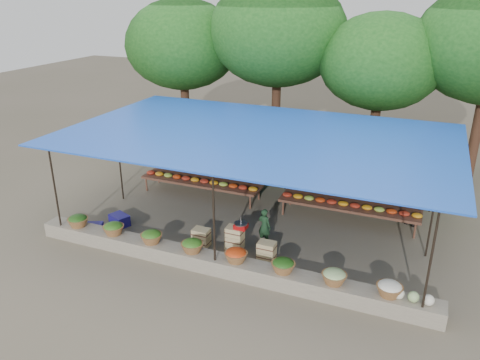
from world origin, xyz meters
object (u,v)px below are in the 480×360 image
at_px(crate_counter, 234,242).
at_px(blue_crate_front, 95,228).
at_px(vendor_seated, 264,226).
at_px(weighing_scale, 241,225).
at_px(blue_crate_back, 120,220).

xyz_separation_m(crate_counter, blue_crate_front, (-4.19, -0.49, -0.18)).
bearing_deg(crate_counter, vendor_seated, 53.07).
height_order(crate_counter, vendor_seated, vendor_seated).
xyz_separation_m(weighing_scale, vendor_seated, (0.38, 0.78, -0.33)).
height_order(vendor_seated, blue_crate_back, vendor_seated).
bearing_deg(vendor_seated, blue_crate_front, 30.02).
relative_size(crate_counter, blue_crate_front, 5.21).
distance_m(crate_counter, weighing_scale, 0.58).
bearing_deg(blue_crate_back, vendor_seated, 30.38).
height_order(weighing_scale, blue_crate_front, weighing_scale).
relative_size(vendor_seated, blue_crate_back, 1.86).
distance_m(crate_counter, blue_crate_back, 3.78).
bearing_deg(blue_crate_back, crate_counter, 19.96).
height_order(crate_counter, blue_crate_back, crate_counter).
height_order(weighing_scale, vendor_seated, weighing_scale).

